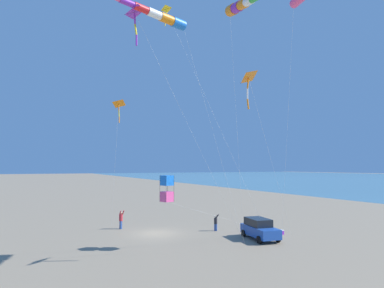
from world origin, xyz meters
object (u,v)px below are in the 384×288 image
at_px(kite_delta_long_streamer_right, 118,105).
at_px(kite_windsock_green_low_center, 158,15).
at_px(person_adult_flyer, 121,219).
at_px(kite_delta_small_distant, 135,13).
at_px(kite_windsock_long_streamer_left, 241,5).
at_px(parked_car, 259,229).
at_px(cooler_box, 280,232).
at_px(kite_delta_purple_drifting, 167,11).
at_px(kite_box_red_high_left, 167,189).
at_px(person_child_green_jacket, 216,222).
at_px(kite_delta_rainbow_low_near, 248,78).

bearing_deg(kite_delta_long_streamer_right, kite_windsock_green_low_center, -87.80).
height_order(person_adult_flyer, kite_delta_small_distant, kite_delta_small_distant).
distance_m(person_adult_flyer, kite_windsock_long_streamer_left, 23.96).
bearing_deg(parked_car, cooler_box, 13.44).
distance_m(person_adult_flyer, kite_delta_small_distant, 21.77).
bearing_deg(kite_delta_purple_drifting, person_adult_flyer, 97.78).
xyz_separation_m(kite_box_red_high_left, kite_windsock_long_streamer_left, (2.80, -6.59, 13.05)).
bearing_deg(kite_delta_purple_drifting, kite_delta_long_streamer_right, 137.79).
distance_m(parked_car, person_child_green_jacket, 5.35).
xyz_separation_m(person_adult_flyer, person_child_green_jacket, (8.47, -5.48, -0.16)).
height_order(kite_delta_long_streamer_right, kite_delta_purple_drifting, kite_delta_purple_drifting).
bearing_deg(kite_delta_long_streamer_right, kite_delta_small_distant, -97.99).
bearing_deg(kite_box_red_high_left, kite_windsock_long_streamer_left, -66.96).
distance_m(person_child_green_jacket, kite_delta_long_streamer_right, 15.37).
bearing_deg(kite_delta_small_distant, kite_box_red_high_left, 49.06).
bearing_deg(kite_windsock_green_low_center, parked_car, 21.56).
distance_m(cooler_box, kite_delta_long_streamer_right, 19.64).
bearing_deg(kite_delta_small_distant, kite_windsock_long_streamer_left, -11.96).
xyz_separation_m(person_adult_flyer, kite_delta_small_distant, (-3.28, -15.10, 15.34)).
relative_size(kite_windsock_green_low_center, kite_delta_rainbow_low_near, 1.24).
distance_m(person_child_green_jacket, kite_box_red_high_left, 9.49).
bearing_deg(kite_windsock_green_low_center, kite_delta_long_streamer_right, 92.20).
bearing_deg(kite_windsock_green_low_center, kite_delta_small_distant, 175.22).
height_order(person_child_green_jacket, kite_windsock_long_streamer_left, kite_windsock_long_streamer_left).
distance_m(parked_car, kite_box_red_high_left, 9.75).
xyz_separation_m(parked_car, kite_windsock_green_low_center, (-11.76, -4.64, 15.57)).
xyz_separation_m(cooler_box, person_child_green_jacket, (-4.73, 4.36, 0.71)).
relative_size(kite_delta_long_streamer_right, kite_delta_purple_drifting, 0.61).
xyz_separation_m(parked_car, person_adult_flyer, (-10.05, 10.59, 0.12)).
bearing_deg(kite_delta_small_distant, cooler_box, 17.72).
xyz_separation_m(person_adult_flyer, kite_windsock_green_low_center, (-1.71, -15.23, 15.44)).
bearing_deg(cooler_box, kite_delta_purple_drifting, 177.76).
relative_size(kite_windsock_green_low_center, kite_windsock_long_streamer_left, 0.90).
height_order(kite_delta_small_distant, kite_delta_long_streamer_right, kite_delta_small_distant).
distance_m(kite_delta_small_distant, kite_delta_purple_drifting, 8.20).
distance_m(cooler_box, kite_delta_purple_drifting, 23.19).
distance_m(kite_box_red_high_left, kite_windsock_green_low_center, 13.10).
xyz_separation_m(parked_car, kite_windsock_long_streamer_left, (-6.13, -6.04, 16.93)).
distance_m(kite_delta_rainbow_low_near, kite_windsock_long_streamer_left, 5.01).
xyz_separation_m(cooler_box, kite_windsock_green_low_center, (-14.90, -5.40, 16.31)).
distance_m(person_adult_flyer, person_child_green_jacket, 10.09).
distance_m(kite_box_red_high_left, kite_delta_rainbow_low_near, 10.79).
bearing_deg(cooler_box, kite_delta_rainbow_low_near, -143.76).
height_order(person_child_green_jacket, kite_box_red_high_left, kite_box_red_high_left).
height_order(cooler_box, kite_windsock_green_low_center, kite_windsock_green_low_center).
relative_size(cooler_box, kite_delta_small_distant, 0.04).
bearing_deg(person_child_green_jacket, kite_delta_small_distant, -140.66).
bearing_deg(kite_windsock_long_streamer_left, person_child_green_jacket, 67.82).
xyz_separation_m(person_adult_flyer, kite_delta_long_streamer_right, (-2.05, -6.35, 11.02)).
bearing_deg(kite_delta_purple_drifting, kite_delta_rainbow_low_near, -59.87).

